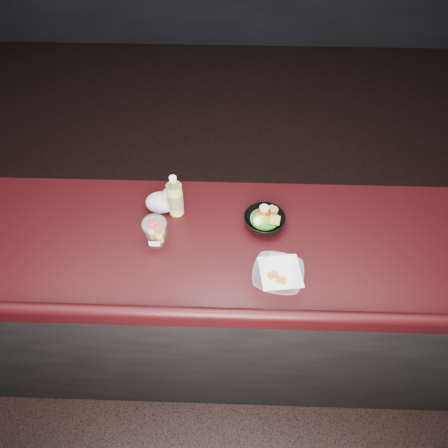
{
  "coord_description": "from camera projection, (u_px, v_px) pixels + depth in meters",
  "views": [
    {
      "loc": [
        0.08,
        -0.84,
        2.45
      ],
      "look_at": [
        0.04,
        0.33,
        1.1
      ],
      "focal_mm": 35.0,
      "sensor_mm": 36.0,
      "label": 1
    }
  ],
  "objects": [
    {
      "name": "fruit_cup",
      "position": [
        155.0,
        231.0,
        1.77
      ],
      "size": [
        0.1,
        0.1,
        0.14
      ],
      "color": "white",
      "rests_on": "counter"
    },
    {
      "name": "green_apple",
      "position": [
        262.0,
        219.0,
        1.85
      ],
      "size": [
        0.08,
        0.08,
        0.09
      ],
      "color": "#4D8A0F",
      "rests_on": "counter"
    },
    {
      "name": "lemonade_bottle",
      "position": [
        175.0,
        198.0,
        1.87
      ],
      "size": [
        0.07,
        0.07,
        0.21
      ],
      "color": "yellow",
      "rests_on": "counter"
    },
    {
      "name": "paper_napkin",
      "position": [
        280.0,
        272.0,
        1.72
      ],
      "size": [
        0.18,
        0.18,
        0.0
      ],
      "primitive_type": "cube",
      "rotation": [
        0.0,
        0.0,
        0.13
      ],
      "color": "white",
      "rests_on": "counter"
    },
    {
      "name": "plastic_bag",
      "position": [
        162.0,
        201.0,
        1.91
      ],
      "size": [
        0.14,
        0.11,
        0.1
      ],
      "color": "silver",
      "rests_on": "counter"
    },
    {
      "name": "counter",
      "position": [
        216.0,
        303.0,
        2.21
      ],
      "size": [
        4.06,
        0.71,
        1.02
      ],
      "color": "black",
      "rests_on": "ground"
    },
    {
      "name": "room_shell",
      "position": [
        202.0,
        124.0,
        1.02
      ],
      "size": [
        8.0,
        8.0,
        8.0
      ],
      "color": "black",
      "rests_on": "ground"
    },
    {
      "name": "ground",
      "position": [
        215.0,
        399.0,
        2.4
      ],
      "size": [
        8.0,
        8.0,
        0.0
      ],
      "primitive_type": "plane",
      "color": "black",
      "rests_on": "ground"
    },
    {
      "name": "snack_bowl",
      "position": [
        264.0,
        220.0,
        1.86
      ],
      "size": [
        0.21,
        0.21,
        0.1
      ],
      "rotation": [
        0.0,
        0.0,
        0.18
      ],
      "color": "black",
      "rests_on": "counter"
    },
    {
      "name": "takeout_bowl",
      "position": [
        278.0,
        275.0,
        1.68
      ],
      "size": [
        0.23,
        0.23,
        0.05
      ],
      "rotation": [
        0.0,
        0.0,
        -0.22
      ],
      "color": "silver",
      "rests_on": "counter"
    }
  ]
}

